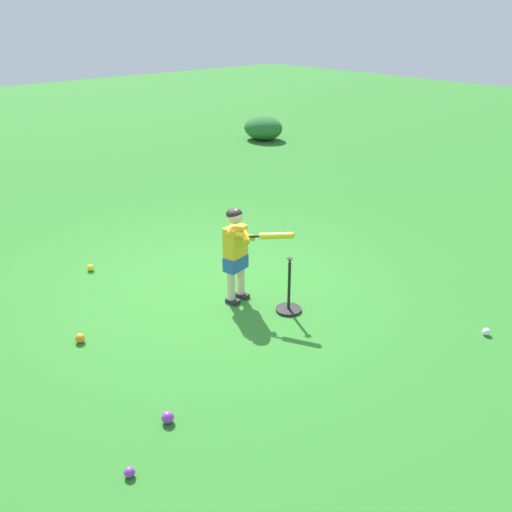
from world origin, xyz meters
The scene contains 9 objects.
ground_plane centered at (0.00, 0.00, 0.00)m, with size 40.00×40.00×0.00m, color #2D7528.
child_batter centered at (0.45, -0.03, 0.65)m, with size 0.71×0.48×1.08m.
play_ball_behind_batter centered at (2.67, 1.33, 0.04)m, with size 0.08×0.08×0.08m, color white.
play_ball_near_batter centered at (1.62, -1.77, 0.05)m, with size 0.10×0.10×0.10m, color purple.
play_ball_far_left centered at (0.06, -1.75, 0.05)m, with size 0.10×0.10×0.10m, color orange.
play_ball_by_bucket centered at (-1.38, -0.90, 0.04)m, with size 0.09×0.09×0.09m, color yellow.
play_ball_center_lawn centered at (1.91, -2.29, 0.04)m, with size 0.08×0.08×0.08m, color purple.
batting_tee centered at (0.99, 0.22, 0.10)m, with size 0.28×0.28×0.62m.
shrub_right_background centered at (-5.49, 5.85, 0.29)m, with size 1.01×0.86×0.57m, color #286B2D.
Camera 1 is at (4.74, -3.66, 3.03)m, focal length 39.81 mm.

